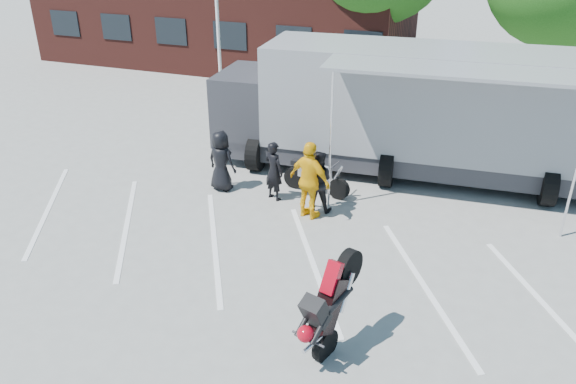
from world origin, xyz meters
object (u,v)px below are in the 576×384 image
Objects in this scene: parked_motorcycle at (316,193)px; spectator_leather_b at (274,171)px; transporter_truck at (408,172)px; spectator_hivis at (310,181)px; spectator_leather_c at (317,181)px; stunt_bike_rider at (343,336)px; spectator_leather_a at (221,161)px.

spectator_leather_b reaches higher than parked_motorcycle.
transporter_truck is at bearing -112.86° from spectator_leather_b.
spectator_hivis reaches higher than parked_motorcycle.
spectator_leather_c is (-1.80, -3.20, 0.80)m from transporter_truck.
spectator_hivis is at bearing 74.44° from spectator_leather_c.
parked_motorcycle is 1.42m from spectator_leather_b.
stunt_bike_rider is 1.19× the size of spectator_leather_a.
spectator_hivis is (0.26, -1.33, 1.00)m from parked_motorcycle.
spectator_leather_b is 1.28m from spectator_leather_c.
spectator_hivis is (-2.00, 4.02, 1.00)m from stunt_bike_rider.
transporter_truck is 5.73× the size of spectator_hivis.
spectator_leather_b is (1.55, -0.04, -0.03)m from spectator_leather_a.
spectator_leather_a is (-4.61, -2.96, 0.84)m from transporter_truck.
parked_motorcycle is at bearing -154.66° from spectator_leather_a.
spectator_leather_b is (-3.06, -3.00, 0.81)m from transporter_truck.
transporter_truck is at bearing -136.79° from spectator_leather_a.
spectator_hivis reaches higher than spectator_leather_a.
spectator_leather_b reaches higher than spectator_leather_c.
stunt_bike_rider reaches higher than parked_motorcycle.
transporter_truck reaches higher than parked_motorcycle.
transporter_truck is 5.72× the size of parked_motorcycle.
spectator_leather_c is 0.47m from spectator_hivis.
spectator_hivis is (-0.06, -0.43, 0.19)m from spectator_leather_c.
parked_motorcycle is 1.25m from spectator_leather_c.
spectator_leather_c is (2.81, -0.24, -0.04)m from spectator_leather_a.
spectator_leather_b is at bearing -170.84° from spectator_leather_a.
transporter_truck is 7.07× the size of spectator_leather_b.
spectator_leather_b is at bearing -139.92° from transporter_truck.
parked_motorcycle is 1.00× the size of spectator_hivis.
stunt_bike_rider is 5.70m from spectator_leather_b.
parked_motorcycle is 1.68m from spectator_hivis.
spectator_hivis reaches higher than spectator_leather_c.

